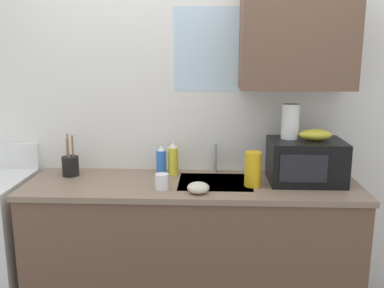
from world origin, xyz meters
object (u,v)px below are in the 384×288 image
dish_soap_bottle_yellow (173,159)px  dish_soap_bottle_blue (161,161)px  cereal_canister (253,169)px  paper_towel_roll (290,121)px  utensil_crock (70,165)px  mug_white (162,182)px  microwave (306,161)px  small_bowl (198,188)px  banana_bunch (315,135)px

dish_soap_bottle_yellow → dish_soap_bottle_blue: size_ratio=1.08×
dish_soap_bottle_yellow → cereal_canister: bearing=-24.3°
paper_towel_roll → utensil_crock: 1.47m
utensil_crock → dish_soap_bottle_blue: bearing=3.5°
paper_towel_roll → mug_white: (-0.79, -0.24, -0.33)m
paper_towel_roll → dish_soap_bottle_blue: (-0.83, 0.06, -0.28)m
dish_soap_bottle_blue → cereal_canister: size_ratio=0.95×
dish_soap_bottle_blue → dish_soap_bottle_yellow: bearing=16.8°
mug_white → microwave: bearing=11.9°
dish_soap_bottle_blue → small_bowl: size_ratio=1.57×
banana_bunch → utensil_crock: bearing=177.5°
paper_towel_roll → cereal_canister: paper_towel_roll is taller
banana_bunch → utensil_crock: size_ratio=0.70×
banana_bunch → utensil_crock: 1.60m
dish_soap_bottle_yellow → utensil_crock: size_ratio=0.77×
dish_soap_bottle_blue → small_bowl: dish_soap_bottle_blue is taller
paper_towel_roll → utensil_crock: (-1.43, 0.02, -0.31)m
cereal_canister → utensil_crock: utensil_crock is taller
microwave → utensil_crock: size_ratio=1.61×
microwave → paper_towel_roll: paper_towel_roll is taller
microwave → banana_bunch: banana_bunch is taller
paper_towel_roll → dish_soap_bottle_blue: bearing=176.1°
microwave → utensil_crock: 1.54m
microwave → dish_soap_bottle_blue: bearing=173.3°
dish_soap_bottle_blue → paper_towel_roll: bearing=-3.9°
cereal_canister → small_bowl: 0.37m
banana_bunch → small_bowl: (-0.72, -0.25, -0.27)m
microwave → dish_soap_bottle_yellow: 0.86m
dish_soap_bottle_blue → utensil_crock: utensil_crock is taller
banana_bunch → cereal_canister: banana_bunch is taller
dish_soap_bottle_yellow → mug_white: bearing=-97.1°
microwave → dish_soap_bottle_yellow: bearing=171.2°
microwave → cereal_canister: bearing=-163.8°
microwave → banana_bunch: (0.05, 0.00, 0.17)m
cereal_canister → small_bowl: bearing=-155.6°
paper_towel_roll → small_bowl: (-0.57, -0.30, -0.35)m
cereal_canister → mug_white: 0.56m
paper_towel_roll → dish_soap_bottle_blue: size_ratio=1.08×
dish_soap_bottle_yellow → utensil_crock: bearing=-174.9°
banana_bunch → small_bowl: 0.81m
microwave → mug_white: (-0.89, -0.19, -0.09)m
dish_soap_bottle_blue → mug_white: 0.30m
paper_towel_roll → dish_soap_bottle_yellow: size_ratio=1.00×
paper_towel_roll → small_bowl: 0.73m
utensil_crock → mug_white: bearing=-22.0°
dish_soap_bottle_yellow → small_bowl: bearing=-64.7°
dish_soap_bottle_yellow → utensil_crock: (-0.68, -0.06, -0.03)m
microwave → mug_white: microwave is taller
mug_white → small_bowl: 0.23m
paper_towel_roll → small_bowl: paper_towel_roll is taller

